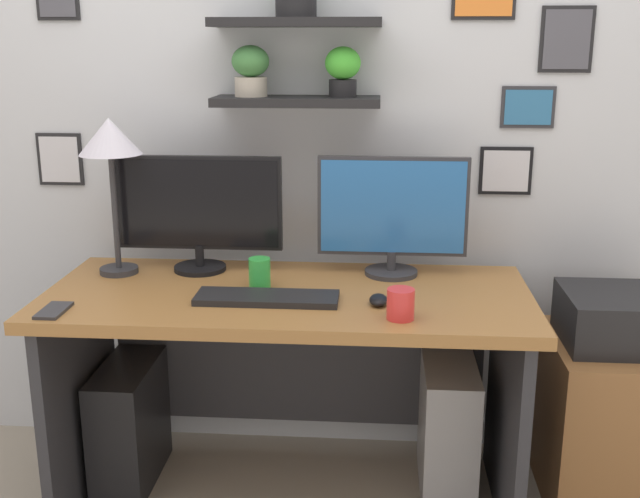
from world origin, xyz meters
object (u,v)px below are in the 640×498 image
at_px(drawer_cabinet, 611,420).
at_px(computer_mouse, 378,300).
at_px(computer_tower_right, 447,426).
at_px(pen_cup, 260,273).
at_px(desk, 290,347).
at_px(cell_phone, 54,310).
at_px(desk_lamp, 110,147).
at_px(printer, 622,318).
at_px(coffee_mug, 401,304).
at_px(monitor_left, 198,209).
at_px(monitor_right, 392,214).
at_px(keyboard, 267,298).
at_px(computer_tower_left, 130,423).

bearing_deg(drawer_cabinet, computer_mouse, -164.99).
bearing_deg(computer_tower_right, pen_cup, -171.86).
xyz_separation_m(desk, cell_phone, (-0.67, -0.30, 0.22)).
height_order(desk_lamp, printer, desk_lamp).
xyz_separation_m(desk_lamp, pen_cup, (0.51, -0.13, -0.39)).
bearing_deg(computer_mouse, cell_phone, -171.68).
bearing_deg(coffee_mug, monitor_left, 147.27).
height_order(desk, monitor_right, monitor_right).
height_order(desk, monitor_left, monitor_left).
height_order(monitor_left, desk_lamp, desk_lamp).
bearing_deg(pen_cup, drawer_cabinet, 3.99).
relative_size(monitor_right, coffee_mug, 5.61).
xyz_separation_m(keyboard, computer_mouse, (0.34, -0.01, 0.01)).
xyz_separation_m(keyboard, computer_tower_left, (-0.53, 0.18, -0.54)).
bearing_deg(desk, computer_tower_left, 177.35).
distance_m(monitor_left, computer_tower_right, 1.14).
xyz_separation_m(keyboard, desk_lamp, (-0.55, 0.25, 0.43)).
height_order(computer_mouse, desk_lamp, desk_lamp).
xyz_separation_m(desk_lamp, printer, (1.69, -0.05, -0.54)).
height_order(printer, computer_tower_left, printer).
relative_size(monitor_right, computer_tower_right, 1.09).
distance_m(monitor_right, computer_tower_left, 1.18).
bearing_deg(drawer_cabinet, desk, -177.11).
bearing_deg(pen_cup, monitor_right, 24.17).
bearing_deg(desk, cell_phone, -155.89).
bearing_deg(computer_mouse, keyboard, 178.64).
relative_size(desk, desk_lamp, 2.92).
bearing_deg(keyboard, desk, 70.76).
relative_size(desk_lamp, printer, 1.40).
bearing_deg(monitor_left, computer_tower_right, -6.59).
xyz_separation_m(computer_mouse, desk_lamp, (-0.89, 0.26, 0.42)).
distance_m(keyboard, computer_mouse, 0.34).
distance_m(desk, computer_mouse, 0.40).
distance_m(coffee_mug, drawer_cabinet, 0.95).
bearing_deg(printer, computer_tower_left, -179.03).
bearing_deg(monitor_right, desk_lamp, -176.23).
bearing_deg(printer, pen_cup, -176.01).
bearing_deg(computer_tower_left, printer, 0.97).
xyz_separation_m(desk_lamp, computer_tower_right, (1.14, -0.04, -0.95)).
bearing_deg(coffee_mug, keyboard, 162.72).
bearing_deg(desk_lamp, keyboard, -24.63).
xyz_separation_m(monitor_left, drawer_cabinet, (1.42, -0.11, -0.68)).
bearing_deg(monitor_right, desk, -153.75).
xyz_separation_m(computer_mouse, coffee_mug, (0.06, -0.12, 0.03)).
height_order(computer_tower_left, computer_tower_right, computer_tower_right).
bearing_deg(cell_phone, desk_lamp, 81.12).
relative_size(keyboard, desk_lamp, 0.83).
bearing_deg(cell_phone, desk, 24.31).
xyz_separation_m(monitor_left, coffee_mug, (0.69, -0.44, -0.17)).
height_order(monitor_left, keyboard, monitor_left).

